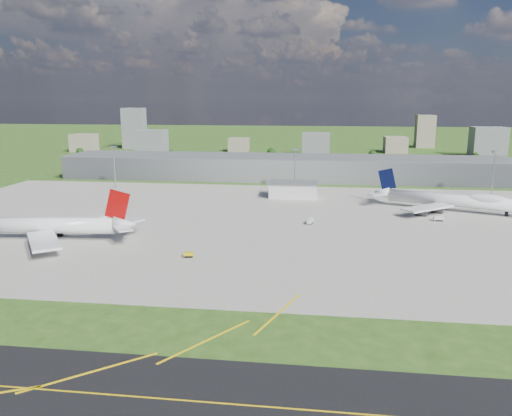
# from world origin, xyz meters

# --- Properties ---
(ground) EXTENTS (1400.00, 1400.00, 0.00)m
(ground) POSITION_xyz_m (0.00, 150.00, 0.00)
(ground) COLOR #284B17
(ground) RESTS_ON ground
(apron) EXTENTS (360.00, 190.00, 0.08)m
(apron) POSITION_xyz_m (10.00, 40.00, 0.04)
(apron) COLOR gray
(apron) RESTS_ON ground
(terminal) EXTENTS (300.00, 42.00, 15.00)m
(terminal) POSITION_xyz_m (0.00, 165.00, 7.50)
(terminal) COLOR slate
(terminal) RESTS_ON ground
(ops_building) EXTENTS (26.00, 16.00, 8.00)m
(ops_building) POSITION_xyz_m (10.00, 100.00, 4.00)
(ops_building) COLOR silver
(ops_building) RESTS_ON ground
(mast_west) EXTENTS (3.50, 2.00, 25.90)m
(mast_west) POSITION_xyz_m (-100.00, 115.00, 17.71)
(mast_west) COLOR gray
(mast_west) RESTS_ON ground
(mast_center) EXTENTS (3.50, 2.00, 25.90)m
(mast_center) POSITION_xyz_m (10.00, 115.00, 17.71)
(mast_center) COLOR gray
(mast_center) RESTS_ON ground
(mast_east) EXTENTS (3.50, 2.00, 25.90)m
(mast_east) POSITION_xyz_m (120.00, 115.00, 17.71)
(mast_east) COLOR gray
(mast_east) RESTS_ON ground
(airliner_red_twin) EXTENTS (73.79, 57.29, 20.24)m
(airliner_red_twin) POSITION_xyz_m (-80.74, 1.73, 5.39)
(airliner_red_twin) COLOR white
(airliner_red_twin) RESTS_ON ground
(airliner_blue_quad) EXTENTS (70.60, 53.84, 19.21)m
(airliner_blue_quad) POSITION_xyz_m (88.44, 74.47, 5.34)
(airliner_blue_quad) COLOR white
(airliner_blue_quad) RESTS_ON ground
(tug_yellow) EXTENTS (3.71, 2.58, 1.70)m
(tug_yellow) POSITION_xyz_m (-19.84, -13.09, 0.89)
(tug_yellow) COLOR gold
(tug_yellow) RESTS_ON ground
(van_white_near) EXTENTS (2.83, 4.76, 2.31)m
(van_white_near) POSITION_xyz_m (20.76, 39.58, 1.17)
(van_white_near) COLOR silver
(van_white_near) RESTS_ON ground
(van_white_far) EXTENTS (4.25, 2.18, 2.21)m
(van_white_far) POSITION_xyz_m (77.79, 52.16, 1.12)
(van_white_far) COLOR silver
(van_white_far) RESTS_ON ground
(bldg_far_w) EXTENTS (24.00, 20.00, 18.00)m
(bldg_far_w) POSITION_xyz_m (-220.00, 320.00, 9.00)
(bldg_far_w) COLOR gray
(bldg_far_w) RESTS_ON ground
(bldg_w) EXTENTS (28.00, 22.00, 24.00)m
(bldg_w) POSITION_xyz_m (-140.00, 300.00, 12.00)
(bldg_w) COLOR slate
(bldg_w) RESTS_ON ground
(bldg_cw) EXTENTS (20.00, 18.00, 14.00)m
(bldg_cw) POSITION_xyz_m (-60.00, 340.00, 7.00)
(bldg_cw) COLOR gray
(bldg_cw) RESTS_ON ground
(bldg_c) EXTENTS (26.00, 20.00, 22.00)m
(bldg_c) POSITION_xyz_m (20.00, 310.00, 11.00)
(bldg_c) COLOR slate
(bldg_c) RESTS_ON ground
(bldg_ce) EXTENTS (22.00, 24.00, 16.00)m
(bldg_ce) POSITION_xyz_m (100.00, 350.00, 8.00)
(bldg_ce) COLOR gray
(bldg_ce) RESTS_ON ground
(bldg_e) EXTENTS (30.00, 22.00, 28.00)m
(bldg_e) POSITION_xyz_m (180.00, 320.00, 14.00)
(bldg_e) COLOR slate
(bldg_e) RESTS_ON ground
(bldg_tall_w) EXTENTS (22.00, 20.00, 44.00)m
(bldg_tall_w) POSITION_xyz_m (-180.00, 360.00, 22.00)
(bldg_tall_w) COLOR slate
(bldg_tall_w) RESTS_ON ground
(bldg_tall_e) EXTENTS (20.00, 18.00, 36.00)m
(bldg_tall_e) POSITION_xyz_m (140.00, 410.00, 18.00)
(bldg_tall_e) COLOR gray
(bldg_tall_e) RESTS_ON ground
(tree_far_w) EXTENTS (7.20, 7.20, 8.80)m
(tree_far_w) POSITION_xyz_m (-200.00, 270.00, 5.18)
(tree_far_w) COLOR #382314
(tree_far_w) RESTS_ON ground
(tree_w) EXTENTS (6.75, 6.75, 8.25)m
(tree_w) POSITION_xyz_m (-110.00, 265.00, 4.86)
(tree_w) COLOR #382314
(tree_w) RESTS_ON ground
(tree_c) EXTENTS (8.10, 8.10, 9.90)m
(tree_c) POSITION_xyz_m (-20.00, 280.00, 5.84)
(tree_c) COLOR #382314
(tree_c) RESTS_ON ground
(tree_e) EXTENTS (7.65, 7.65, 9.35)m
(tree_e) POSITION_xyz_m (70.00, 275.00, 5.51)
(tree_e) COLOR #382314
(tree_e) RESTS_ON ground
(tree_far_e) EXTENTS (6.30, 6.30, 7.70)m
(tree_far_e) POSITION_xyz_m (160.00, 285.00, 4.53)
(tree_far_e) COLOR #382314
(tree_far_e) RESTS_ON ground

